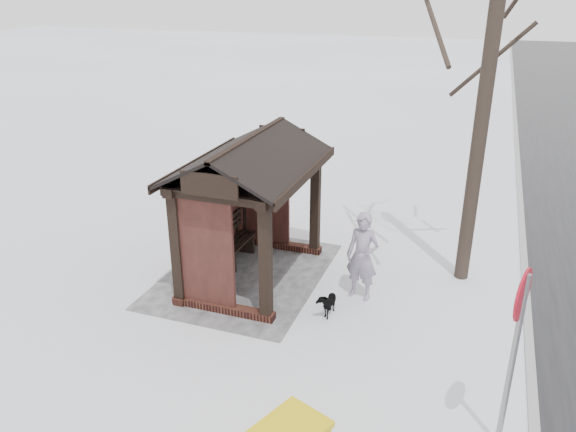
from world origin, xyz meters
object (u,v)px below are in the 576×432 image
object	(u,v)px
bus_shelter	(244,180)
dog	(327,302)
pedestrian	(362,256)
road_sign	(517,325)

from	to	relation	value
bus_shelter	dog	distance (m)	2.94
pedestrian	road_sign	xyz separation A→B (m)	(3.19, 2.64, 1.00)
bus_shelter	pedestrian	distance (m)	2.81
road_sign	pedestrian	bearing A→B (deg)	-124.71
bus_shelter	road_sign	world-z (taller)	bus_shelter
pedestrian	dog	xyz separation A→B (m)	(0.84, -0.46, -0.65)
dog	road_sign	distance (m)	4.22
dog	road_sign	xyz separation A→B (m)	(2.35, 3.10, 1.65)
pedestrian	road_sign	bearing A→B (deg)	-39.87
bus_shelter	dog	world-z (taller)	bus_shelter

